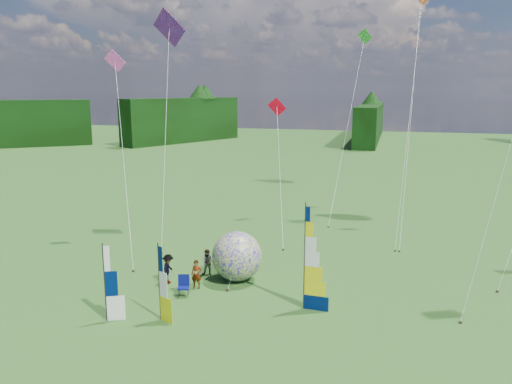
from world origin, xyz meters
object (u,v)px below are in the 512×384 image
(bol_inflatable, at_px, (237,256))
(camp_chair, at_px, (183,286))
(kite_whale, at_px, (413,88))
(spectator_a, at_px, (196,274))
(side_banner_left, at_px, (159,283))
(spectator_b, at_px, (208,262))
(spectator_c, at_px, (168,269))
(spectator_d, at_px, (241,262))
(feather_banner_main, at_px, (304,259))
(side_banner_far, at_px, (105,284))

(bol_inflatable, relative_size, camp_chair, 2.53)
(bol_inflatable, bearing_deg, kite_whale, 56.93)
(bol_inflatable, height_order, spectator_a, bol_inflatable)
(side_banner_left, distance_m, spectator_a, 3.98)
(bol_inflatable, height_order, spectator_b, bol_inflatable)
(camp_chair, bearing_deg, spectator_c, 118.93)
(side_banner_left, xyz_separation_m, spectator_d, (1.91, 6.18, -0.94))
(spectator_b, bearing_deg, kite_whale, 48.39)
(side_banner_left, xyz_separation_m, spectator_c, (-1.54, 4.08, -0.94))
(camp_chair, height_order, kite_whale, kite_whale)
(side_banner_left, xyz_separation_m, kite_whale, (10.82, 19.29, 8.55))
(spectator_c, bearing_deg, camp_chair, -142.03)
(kite_whale, bearing_deg, spectator_c, -123.05)
(feather_banner_main, bearing_deg, side_banner_far, -153.83)
(side_banner_far, xyz_separation_m, spectator_c, (0.73, 4.85, -0.96))
(spectator_a, height_order, kite_whale, kite_whale)
(spectator_c, bearing_deg, kite_whale, -47.89)
(camp_chair, bearing_deg, bol_inflatable, 38.13)
(feather_banner_main, bearing_deg, camp_chair, -175.73)
(spectator_a, bearing_deg, feather_banner_main, -15.70)
(feather_banner_main, relative_size, side_banner_left, 1.43)
(bol_inflatable, bearing_deg, side_banner_far, -123.23)
(spectator_d, height_order, kite_whale, kite_whale)
(feather_banner_main, height_order, spectator_b, feather_banner_main)
(feather_banner_main, xyz_separation_m, spectator_a, (-5.84, 0.95, -1.74))
(side_banner_left, relative_size, spectator_b, 2.34)
(spectator_a, relative_size, kite_whale, 0.07)
(side_banner_left, height_order, spectator_a, side_banner_left)
(side_banner_left, bearing_deg, spectator_d, 95.39)
(kite_whale, bearing_deg, feather_banner_main, -100.28)
(spectator_b, relative_size, kite_whale, 0.07)
(bol_inflatable, height_order, spectator_c, bol_inflatable)
(side_banner_far, height_order, bol_inflatable, side_banner_far)
(spectator_a, bearing_deg, side_banner_far, -124.31)
(spectator_c, bearing_deg, side_banner_far, 162.62)
(side_banner_far, bearing_deg, kite_whale, 32.86)
(feather_banner_main, xyz_separation_m, spectator_d, (-4.10, 3.28, -1.69))
(side_banner_left, bearing_deg, camp_chair, 113.88)
(side_banner_far, bearing_deg, spectator_c, 57.40)
(spectator_d, height_order, camp_chair, spectator_d)
(feather_banner_main, bearing_deg, side_banner_left, -151.98)
(spectator_c, distance_m, spectator_d, 4.04)
(side_banner_left, relative_size, bol_inflatable, 1.29)
(side_banner_left, height_order, spectator_b, side_banner_left)
(side_banner_far, bearing_deg, spectator_d, 34.93)
(spectator_a, height_order, spectator_d, spectator_d)
(spectator_c, bearing_deg, spectator_d, -67.48)
(kite_whale, bearing_deg, spectator_a, -118.55)
(feather_banner_main, height_order, kite_whale, kite_whale)
(side_banner_left, relative_size, spectator_c, 2.17)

